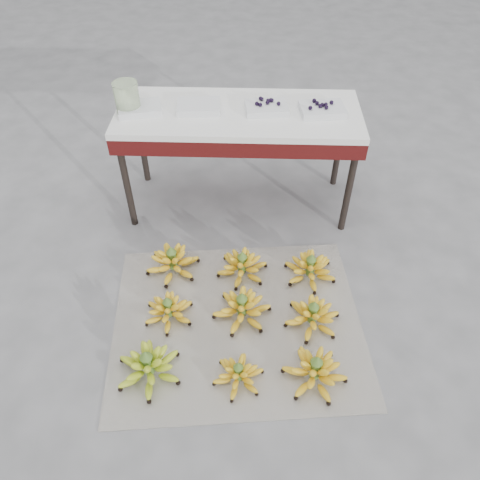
{
  "coord_description": "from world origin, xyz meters",
  "views": [
    {
      "loc": [
        0.14,
        -1.36,
        1.96
      ],
      "look_at": [
        0.09,
        0.38,
        0.28
      ],
      "focal_mm": 35.0,
      "sensor_mm": 36.0,
      "label": 1
    }
  ],
  "objects_px": {
    "newspaper_mat": "(237,322)",
    "bunch_mid_right": "(312,316)",
    "vendor_table": "(239,123)",
    "bunch_back_center": "(242,266)",
    "bunch_back_right": "(310,269)",
    "tray_far_left": "(140,108)",
    "bunch_mid_left": "(169,310)",
    "bunch_front_right": "(315,371)",
    "bunch_back_left": "(173,262)",
    "tray_right": "(267,107)",
    "bunch_front_center": "(238,374)",
    "tray_far_right": "(322,109)",
    "bunch_front_left": "(148,367)",
    "tray_left": "(199,107)",
    "bunch_mid_center": "(242,308)",
    "glass_jar": "(127,97)"
  },
  "relations": [
    {
      "from": "bunch_front_right",
      "to": "bunch_back_left",
      "type": "xyz_separation_m",
      "value": [
        -0.74,
        0.65,
        0.0
      ]
    },
    {
      "from": "bunch_back_right",
      "to": "bunch_front_center",
      "type": "bearing_deg",
      "value": -131.18
    },
    {
      "from": "bunch_back_right",
      "to": "bunch_front_left",
      "type": "bearing_deg",
      "value": -152.47
    },
    {
      "from": "bunch_front_right",
      "to": "bunch_back_left",
      "type": "distance_m",
      "value": 0.98
    },
    {
      "from": "bunch_mid_left",
      "to": "tray_left",
      "type": "bearing_deg",
      "value": 71.75
    },
    {
      "from": "bunch_mid_left",
      "to": "tray_far_right",
      "type": "bearing_deg",
      "value": 37.73
    },
    {
      "from": "bunch_mid_center",
      "to": "bunch_back_right",
      "type": "bearing_deg",
      "value": 27.68
    },
    {
      "from": "bunch_back_left",
      "to": "tray_left",
      "type": "distance_m",
      "value": 0.88
    },
    {
      "from": "bunch_back_center",
      "to": "vendor_table",
      "type": "xyz_separation_m",
      "value": [
        -0.04,
        0.63,
        0.52
      ]
    },
    {
      "from": "bunch_front_center",
      "to": "tray_left",
      "type": "xyz_separation_m",
      "value": [
        -0.27,
        1.29,
        0.63
      ]
    },
    {
      "from": "bunch_front_center",
      "to": "vendor_table",
      "type": "height_order",
      "value": "vendor_table"
    },
    {
      "from": "newspaper_mat",
      "to": "bunch_mid_right",
      "type": "bearing_deg",
      "value": 1.26
    },
    {
      "from": "bunch_front_left",
      "to": "tray_far_right",
      "type": "relative_size",
      "value": 1.5
    },
    {
      "from": "tray_left",
      "to": "vendor_table",
      "type": "bearing_deg",
      "value": -0.97
    },
    {
      "from": "bunch_front_left",
      "to": "bunch_front_center",
      "type": "relative_size",
      "value": 1.7
    },
    {
      "from": "newspaper_mat",
      "to": "vendor_table",
      "type": "height_order",
      "value": "vendor_table"
    },
    {
      "from": "bunch_mid_left",
      "to": "bunch_back_right",
      "type": "distance_m",
      "value": 0.8
    },
    {
      "from": "bunch_front_right",
      "to": "bunch_back_right",
      "type": "relative_size",
      "value": 1.05
    },
    {
      "from": "vendor_table",
      "to": "bunch_back_center",
      "type": "bearing_deg",
      "value": -86.17
    },
    {
      "from": "bunch_mid_right",
      "to": "vendor_table",
      "type": "bearing_deg",
      "value": 99.11
    },
    {
      "from": "bunch_front_right",
      "to": "tray_far_left",
      "type": "bearing_deg",
      "value": 140.94
    },
    {
      "from": "newspaper_mat",
      "to": "bunch_back_center",
      "type": "distance_m",
      "value": 0.34
    },
    {
      "from": "bunch_front_right",
      "to": "bunch_mid_center",
      "type": "distance_m",
      "value": 0.48
    },
    {
      "from": "bunch_front_center",
      "to": "tray_left",
      "type": "relative_size",
      "value": 0.93
    },
    {
      "from": "bunch_back_left",
      "to": "vendor_table",
      "type": "xyz_separation_m",
      "value": [
        0.35,
        0.62,
        0.52
      ]
    },
    {
      "from": "bunch_mid_left",
      "to": "bunch_back_right",
      "type": "height_order",
      "value": "bunch_back_right"
    },
    {
      "from": "bunch_back_center",
      "to": "tray_right",
      "type": "xyz_separation_m",
      "value": [
        0.11,
        0.64,
        0.62
      ]
    },
    {
      "from": "bunch_front_right",
      "to": "bunch_mid_right",
      "type": "relative_size",
      "value": 1.04
    },
    {
      "from": "glass_jar",
      "to": "vendor_table",
      "type": "bearing_deg",
      "value": 2.93
    },
    {
      "from": "bunch_back_center",
      "to": "tray_far_left",
      "type": "relative_size",
      "value": 1.16
    },
    {
      "from": "bunch_back_left",
      "to": "tray_far_right",
      "type": "distance_m",
      "value": 1.19
    },
    {
      "from": "bunch_mid_right",
      "to": "glass_jar",
      "type": "bearing_deg",
      "value": 123.8
    },
    {
      "from": "bunch_front_right",
      "to": "tray_right",
      "type": "height_order",
      "value": "tray_right"
    },
    {
      "from": "bunch_front_left",
      "to": "bunch_mid_left",
      "type": "height_order",
      "value": "bunch_front_left"
    },
    {
      "from": "bunch_mid_left",
      "to": "bunch_mid_center",
      "type": "distance_m",
      "value": 0.37
    },
    {
      "from": "bunch_front_center",
      "to": "bunch_back_center",
      "type": "xyz_separation_m",
      "value": [
        -0.0,
        0.66,
        0.01
      ]
    },
    {
      "from": "bunch_back_right",
      "to": "tray_far_left",
      "type": "bearing_deg",
      "value": 136.11
    },
    {
      "from": "newspaper_mat",
      "to": "bunch_back_center",
      "type": "relative_size",
      "value": 4.02
    },
    {
      "from": "bunch_mid_left",
      "to": "bunch_mid_right",
      "type": "xyz_separation_m",
      "value": [
        0.73,
        -0.01,
        0.01
      ]
    },
    {
      "from": "bunch_front_right",
      "to": "bunch_back_center",
      "type": "distance_m",
      "value": 0.73
    },
    {
      "from": "bunch_back_center",
      "to": "tray_left",
      "type": "height_order",
      "value": "tray_left"
    },
    {
      "from": "bunch_mid_right",
      "to": "bunch_back_left",
      "type": "xyz_separation_m",
      "value": [
        -0.75,
        0.34,
        0.0
      ]
    },
    {
      "from": "bunch_mid_left",
      "to": "vendor_table",
      "type": "distance_m",
      "value": 1.13
    },
    {
      "from": "bunch_mid_center",
      "to": "bunch_back_right",
      "type": "relative_size",
      "value": 1.02
    },
    {
      "from": "vendor_table",
      "to": "tray_far_right",
      "type": "height_order",
      "value": "tray_far_right"
    },
    {
      "from": "tray_far_left",
      "to": "bunch_front_left",
      "type": "bearing_deg",
      "value": -81.65
    },
    {
      "from": "bunch_front_center",
      "to": "bunch_back_center",
      "type": "distance_m",
      "value": 0.66
    },
    {
      "from": "bunch_mid_right",
      "to": "tray_far_right",
      "type": "relative_size",
      "value": 1.28
    },
    {
      "from": "bunch_front_right",
      "to": "tray_right",
      "type": "xyz_separation_m",
      "value": [
        -0.23,
        1.27,
        0.62
      ]
    },
    {
      "from": "bunch_back_left",
      "to": "bunch_back_right",
      "type": "xyz_separation_m",
      "value": [
        0.76,
        -0.02,
        -0.0
      ]
    }
  ]
}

